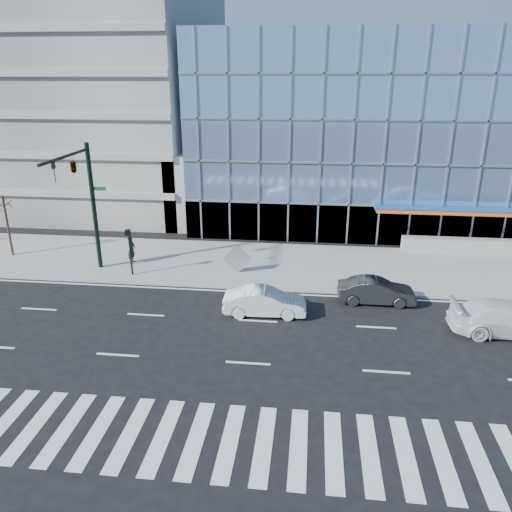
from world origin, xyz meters
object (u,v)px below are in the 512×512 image
Objects in this scene: white_suv at (508,318)px; dark_sedan at (376,291)px; traffic_signal at (80,180)px; ped_signal_post at (129,245)px; pedestrian at (131,249)px; street_tree_near at (4,204)px; white_sedan at (265,302)px; tilted_panel at (237,259)px.

dark_sedan is (-6.00, 2.79, -0.11)m from white_suv.
ped_signal_post is (2.50, 0.37, -4.02)m from traffic_signal.
traffic_signal is 4.75m from ped_signal_post.
ped_signal_post is at bearing -155.97° from pedestrian.
street_tree_near reaches higher than white_sedan.
pedestrian is (-15.45, 3.98, 0.41)m from dark_sedan.
dark_sedan is at bearing -72.72° from white_sedan.
dark_sedan is at bearing -23.84° from tilted_panel.
white_suv is 15.48m from tilted_panel.
dark_sedan is (14.77, -2.00, -1.44)m from ped_signal_post.
ped_signal_post is 2.34m from pedestrian.
pedestrian is at bearing 55.06° from white_sedan.
white_sedan is at bearing -18.36° from traffic_signal.
dark_sedan is at bearing -99.41° from pedestrian.
traffic_signal is at bearing -173.43° from tilted_panel.
dark_sedan is 3.26× the size of tilted_panel.
traffic_signal is 18.18m from dark_sedan.
tilted_panel is at bearing -5.04° from street_tree_near.
ped_signal_post is 9.97m from street_tree_near.
street_tree_near is (-9.50, 2.56, 1.64)m from ped_signal_post.
white_suv is 4.28× the size of tilted_panel.
tilted_panel is at bearing -91.61° from pedestrian.
tilted_panel is at bearing 65.51° from white_suv.
white_sedan is (8.77, -4.11, -1.42)m from ped_signal_post.
white_sedan is at bearing -20.06° from street_tree_near.
ped_signal_post is at bearing 8.52° from traffic_signal.
pedestrian is at bearing -3.73° from street_tree_near.
white_sedan is 1.03× the size of dark_sedan.
white_suv is at bearing -13.64° from street_tree_near.
tilted_panel is (-2.29, 5.26, 0.35)m from white_sedan.
traffic_signal reaches higher than white_suv.
street_tree_near is 2.21× the size of pedestrian.
pedestrian is (-9.45, 6.09, 0.39)m from white_sedan.
traffic_signal reaches higher than street_tree_near.
pedestrian reaches higher than white_sedan.
street_tree_near is at bearing 67.83° from white_sedan.
white_sedan is 2.27× the size of pedestrian.
white_suv is (23.26, -4.42, -5.36)m from traffic_signal.
traffic_signal is 7.96m from street_tree_near.
tilted_panel is (8.97, 1.52, -5.10)m from traffic_signal.
street_tree_near reaches higher than white_suv.
ped_signal_post is at bearing 62.76° from white_sedan.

